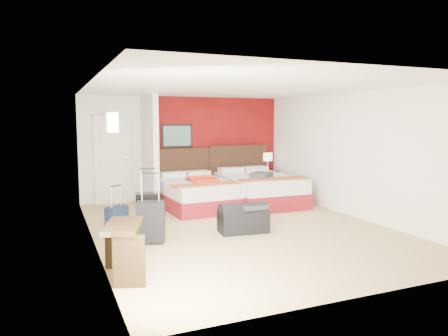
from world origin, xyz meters
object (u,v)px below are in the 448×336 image
suitcase_charcoal (151,223)px  table_lamp (267,162)px  suitcase_navy (117,223)px  nightstand (267,182)px  red_suitcase_open (202,179)px  suitcase_black (149,213)px  bed_left (196,194)px  desk (124,250)px  bed_right (259,190)px  duffel_bag (243,220)px

suitcase_charcoal → table_lamp: bearing=57.2°
suitcase_navy → nightstand: bearing=-3.2°
red_suitcase_open → suitcase_black: size_ratio=1.12×
bed_left → suitcase_charcoal: bearing=-126.9°
suitcase_black → desk: 2.19m
bed_right → suitcase_charcoal: size_ratio=3.40×
red_suitcase_open → duffel_bag: size_ratio=0.88×
bed_left → bed_right: 1.51m
desk → table_lamp: bearing=64.4°
suitcase_black → desk: (-0.76, -2.05, 0.02)m
nightstand → suitcase_black: bearing=-149.4°
table_lamp → suitcase_charcoal: 5.08m
suitcase_charcoal → duffel_bag: 1.62m
nightstand → red_suitcase_open: bearing=-157.4°
bed_left → duffel_bag: bed_left is taller
nightstand → duffel_bag: (-2.22, -3.25, -0.10)m
suitcase_navy → duffel_bag: (2.06, -0.54, -0.03)m
bed_left → red_suitcase_open: red_suitcase_open is taller
nightstand → table_lamp: table_lamp is taller
bed_left → suitcase_charcoal: size_ratio=3.17×
red_suitcase_open → suitcase_navy: 2.65m
suitcase_black → suitcase_charcoal: suitcase_black is taller
desk → suitcase_black: bearing=88.2°
nightstand → suitcase_black: size_ratio=0.96×
bed_right → nightstand: bed_right is taller
red_suitcase_open → suitcase_navy: (-2.07, -1.60, -0.41)m
nightstand → suitcase_navy: size_ratio=1.28×
table_lamp → desk: size_ratio=0.57×
duffel_bag → desk: size_ratio=1.01×
bed_right → table_lamp: size_ratio=4.65×
suitcase_charcoal → desk: 1.46m
bed_left → suitcase_navy: 2.61m
bed_left → table_lamp: bearing=20.5°
red_suitcase_open → bed_right: bearing=-3.0°
bed_right → desk: 5.08m
bed_left → suitcase_navy: bearing=-142.2°
table_lamp → duffel_bag: size_ratio=0.56×
bed_left → nightstand: (2.31, 1.00, 0.01)m
bed_right → duffel_bag: (-1.42, -2.16, -0.12)m
red_suitcase_open → bed_left: bearing=131.5°
desk → red_suitcase_open: bearing=75.7°
bed_right → red_suitcase_open: size_ratio=2.99×
bed_right → suitcase_black: bed_right is taller
nightstand → bed_right: bearing=-130.2°
table_lamp → suitcase_navy: bearing=-147.7°
bed_left → table_lamp: table_lamp is taller
suitcase_black → red_suitcase_open: bearing=56.8°
nightstand → suitcase_charcoal: bearing=-143.3°
suitcase_black → suitcase_navy: suitcase_black is taller
red_suitcase_open → suitcase_navy: red_suitcase_open is taller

